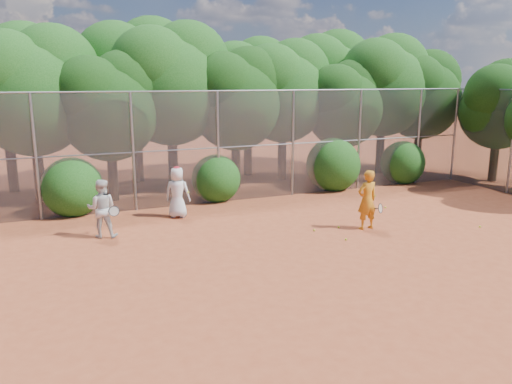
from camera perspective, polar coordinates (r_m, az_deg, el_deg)
name	(u,v)px	position (r m, az deg, el deg)	size (l,w,h in m)	color
ground	(327,248)	(13.49, 8.11, -6.36)	(80.00, 80.00, 0.00)	#974022
fence_back	(241,145)	(18.26, -1.72, 5.39)	(20.05, 0.09, 4.03)	gray
fence_side	(512,141)	(21.81, 27.24, 5.18)	(0.09, 6.09, 4.03)	gray
tree_1	(32,86)	(19.44, -24.19, 10.99)	(4.64, 4.03, 6.35)	black
tree_2	(110,102)	(18.88, -16.39, 9.79)	(3.99, 3.47, 5.47)	black
tree_3	(171,79)	(20.29, -9.67, 12.59)	(4.89, 4.26, 6.70)	black
tree_4	(236,95)	(20.45, -2.27, 10.97)	(4.19, 3.64, 5.73)	black
tree_5	(284,87)	(22.17, 3.17, 11.84)	(4.51, 3.92, 6.17)	black
tree_6	(345,101)	(22.54, 10.09, 10.21)	(3.86, 3.36, 5.29)	black
tree_7	(384,82)	(24.45, 14.45, 12.10)	(4.77, 4.14, 6.53)	black
tree_8	(422,92)	(25.48, 18.45, 10.81)	(4.25, 3.70, 5.82)	black
tree_9	(4,81)	(21.78, -26.81, 11.28)	(4.83, 4.20, 6.62)	black
tree_10	(136,74)	(22.25, -13.61, 13.01)	(5.15, 4.48, 7.06)	black
tree_11	(248,84)	(23.23, -0.86, 12.19)	(4.64, 4.03, 6.35)	black
tree_12	(328,77)	(25.78, 8.18, 12.89)	(5.02, 4.37, 6.88)	black
tree_13	(500,101)	(24.12, 26.14, 9.28)	(3.86, 3.36, 5.29)	black
bush_0	(72,185)	(17.54, -20.30, 0.80)	(2.00, 2.00, 2.00)	#154711
bush_1	(216,176)	(18.43, -4.59, 1.79)	(1.80, 1.80, 1.80)	#154711
bush_2	(333,162)	(20.49, 8.81, 3.36)	(2.20, 2.20, 2.20)	#154711
bush_3	(403,161)	(22.53, 16.42, 3.44)	(1.90, 1.90, 1.90)	#154711
player_yellow	(367,200)	(15.16, 12.58, -0.89)	(0.83, 0.54, 1.79)	orange
player_teen	(177,192)	(16.29, -8.96, -0.01)	(0.97, 0.87, 1.68)	silver
player_white	(102,208)	(14.71, -17.22, -1.81)	(0.96, 0.84, 1.67)	silver
ball_0	(339,227)	(15.29, 9.42, -3.98)	(0.07, 0.07, 0.07)	#BED025
ball_1	(385,207)	(17.94, 14.56, -1.72)	(0.07, 0.07, 0.07)	#BED025
ball_2	(346,239)	(14.17, 10.23, -5.35)	(0.07, 0.07, 0.07)	#BED025
ball_3	(480,227)	(16.58, 24.22, -3.63)	(0.07, 0.07, 0.07)	#BED025
ball_4	(314,230)	(14.89, 6.67, -4.35)	(0.07, 0.07, 0.07)	#BED025
ball_5	(375,196)	(19.62, 13.43, -0.43)	(0.07, 0.07, 0.07)	#BED025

